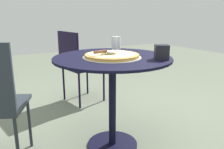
{
  "coord_description": "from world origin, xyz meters",
  "views": [
    {
      "loc": [
        0.91,
        1.49,
        1.08
      ],
      "look_at": [
        0.02,
        0.03,
        0.63
      ],
      "focal_mm": 37.17,
      "sensor_mm": 36.0,
      "label": 1
    }
  ],
  "objects_px": {
    "patio_table": "(112,78)",
    "drinking_cup": "(116,43)",
    "pizza_on_tray": "(112,56)",
    "pizza_server": "(106,52)",
    "patio_chair_near": "(77,62)",
    "napkin_dispenser": "(162,52)"
  },
  "relations": [
    {
      "from": "patio_table",
      "to": "drinking_cup",
      "type": "xyz_separation_m",
      "value": [
        -0.22,
        -0.29,
        0.23
      ]
    },
    {
      "from": "pizza_on_tray",
      "to": "drinking_cup",
      "type": "bearing_deg",
      "value": -126.51
    },
    {
      "from": "pizza_server",
      "to": "drinking_cup",
      "type": "xyz_separation_m",
      "value": [
        -0.29,
        -0.33,
        0.01
      ]
    },
    {
      "from": "pizza_on_tray",
      "to": "pizza_server",
      "type": "height_order",
      "value": "pizza_server"
    },
    {
      "from": "drinking_cup",
      "to": "pizza_server",
      "type": "bearing_deg",
      "value": 48.16
    },
    {
      "from": "patio_table",
      "to": "pizza_server",
      "type": "xyz_separation_m",
      "value": [
        0.08,
        0.04,
        0.22
      ]
    },
    {
      "from": "pizza_on_tray",
      "to": "drinking_cup",
      "type": "relative_size",
      "value": 3.7
    },
    {
      "from": "drinking_cup",
      "to": "patio_chair_near",
      "type": "distance_m",
      "value": 0.84
    },
    {
      "from": "pizza_on_tray",
      "to": "napkin_dispenser",
      "type": "relative_size",
      "value": 4.18
    },
    {
      "from": "patio_table",
      "to": "pizza_server",
      "type": "relative_size",
      "value": 4.22
    },
    {
      "from": "patio_table",
      "to": "patio_chair_near",
      "type": "height_order",
      "value": "patio_chair_near"
    },
    {
      "from": "pizza_on_tray",
      "to": "napkin_dispenser",
      "type": "bearing_deg",
      "value": 138.33
    },
    {
      "from": "drinking_cup",
      "to": "napkin_dispenser",
      "type": "relative_size",
      "value": 1.13
    },
    {
      "from": "pizza_on_tray",
      "to": "napkin_dispenser",
      "type": "xyz_separation_m",
      "value": [
        -0.27,
        0.24,
        0.04
      ]
    },
    {
      "from": "pizza_server",
      "to": "drinking_cup",
      "type": "height_order",
      "value": "drinking_cup"
    },
    {
      "from": "pizza_on_tray",
      "to": "napkin_dispenser",
      "type": "height_order",
      "value": "napkin_dispenser"
    },
    {
      "from": "patio_table",
      "to": "patio_chair_near",
      "type": "bearing_deg",
      "value": -98.24
    },
    {
      "from": "pizza_on_tray",
      "to": "pizza_server",
      "type": "bearing_deg",
      "value": 9.51
    },
    {
      "from": "patio_table",
      "to": "patio_chair_near",
      "type": "xyz_separation_m",
      "value": [
        -0.16,
        -1.07,
        -0.08
      ]
    },
    {
      "from": "drinking_cup",
      "to": "napkin_dispenser",
      "type": "xyz_separation_m",
      "value": [
        -0.04,
        0.56,
        -0.01
      ]
    },
    {
      "from": "drinking_cup",
      "to": "pizza_on_tray",
      "type": "bearing_deg",
      "value": 53.49
    },
    {
      "from": "drinking_cup",
      "to": "patio_chair_near",
      "type": "relative_size",
      "value": 0.14
    }
  ]
}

